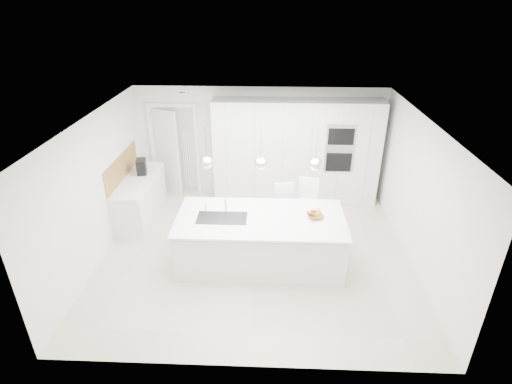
{
  "coord_description": "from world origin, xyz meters",
  "views": [
    {
      "loc": [
        0.26,
        -6.06,
        4.3
      ],
      "look_at": [
        0.0,
        0.3,
        1.1
      ],
      "focal_mm": 28.0,
      "sensor_mm": 36.0,
      "label": 1
    }
  ],
  "objects_px": {
    "fruit_bowl": "(315,216)",
    "bar_stool_right": "(308,210)",
    "island_base": "(260,242)",
    "bar_stool_left": "(283,214)",
    "espresso_machine": "(141,167)"
  },
  "relations": [
    {
      "from": "fruit_bowl",
      "to": "bar_stool_left",
      "type": "height_order",
      "value": "bar_stool_left"
    },
    {
      "from": "island_base",
      "to": "bar_stool_right",
      "type": "bearing_deg",
      "value": 44.38
    },
    {
      "from": "fruit_bowl",
      "to": "bar_stool_left",
      "type": "relative_size",
      "value": 0.24
    },
    {
      "from": "espresso_machine",
      "to": "island_base",
      "type": "bearing_deg",
      "value": -47.93
    },
    {
      "from": "fruit_bowl",
      "to": "bar_stool_right",
      "type": "height_order",
      "value": "bar_stool_right"
    },
    {
      "from": "fruit_bowl",
      "to": "bar_stool_right",
      "type": "relative_size",
      "value": 0.22
    },
    {
      "from": "bar_stool_right",
      "to": "island_base",
      "type": "bearing_deg",
      "value": -120.77
    },
    {
      "from": "espresso_machine",
      "to": "bar_stool_right",
      "type": "distance_m",
      "value": 3.56
    },
    {
      "from": "island_base",
      "to": "fruit_bowl",
      "type": "xyz_separation_m",
      "value": [
        0.91,
        0.08,
        0.5
      ]
    },
    {
      "from": "fruit_bowl",
      "to": "bar_stool_left",
      "type": "xyz_separation_m",
      "value": [
        -0.5,
        0.71,
        -0.37
      ]
    },
    {
      "from": "bar_stool_left",
      "to": "bar_stool_right",
      "type": "relative_size",
      "value": 0.93
    },
    {
      "from": "fruit_bowl",
      "to": "espresso_machine",
      "type": "distance_m",
      "value": 3.83
    },
    {
      "from": "island_base",
      "to": "fruit_bowl",
      "type": "relative_size",
      "value": 10.38
    },
    {
      "from": "island_base",
      "to": "bar_stool_right",
      "type": "relative_size",
      "value": 2.33
    },
    {
      "from": "fruit_bowl",
      "to": "espresso_machine",
      "type": "bearing_deg",
      "value": 153.94
    }
  ]
}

